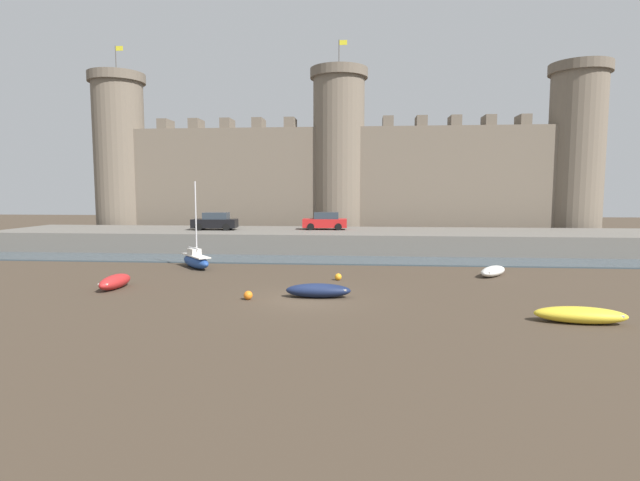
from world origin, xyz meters
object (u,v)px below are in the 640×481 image
rowboat_foreground_left (115,281)px  car_quay_centre_east (215,221)px  mooring_buoy_mid_mud (248,295)px  car_quay_centre_west (325,221)px  mooring_buoy_off_centre (338,277)px  rowboat_near_channel_right (493,271)px  rowboat_foreground_right (580,315)px  rowboat_midflat_centre (318,290)px  sailboat_near_channel_left (196,260)px

rowboat_foreground_left → car_quay_centre_east: car_quay_centre_east is taller
mooring_buoy_mid_mud → car_quay_centre_west: 22.58m
mooring_buoy_off_centre → rowboat_foreground_left: bearing=-163.3°
rowboat_foreground_left → car_quay_centre_west: (10.10, 20.26, 2.13)m
rowboat_near_channel_right → mooring_buoy_mid_mud: bearing=-149.8°
car_quay_centre_east → car_quay_centre_west: size_ratio=1.00×
rowboat_foreground_right → car_quay_centre_east: car_quay_centre_east is taller
car_quay_centre_west → mooring_buoy_mid_mud: bearing=-95.4°
rowboat_midflat_centre → mooring_buoy_off_centre: rowboat_midflat_centre is taller
sailboat_near_channel_left → mooring_buoy_mid_mud: size_ratio=13.57×
mooring_buoy_off_centre → rowboat_near_channel_right: bearing=13.5°
sailboat_near_channel_left → rowboat_near_channel_right: bearing=-4.6°
rowboat_near_channel_right → sailboat_near_channel_left: sailboat_near_channel_left is taller
rowboat_foreground_right → car_quay_centre_east: 33.20m
mooring_buoy_off_centre → car_quay_centre_east: car_quay_centre_east is taller
car_quay_centre_west → car_quay_centre_east: bearing=-172.7°
sailboat_near_channel_left → car_quay_centre_east: size_ratio=1.45×
rowboat_near_channel_right → mooring_buoy_off_centre: 10.00m
sailboat_near_channel_left → rowboat_foreground_right: bearing=-31.8°
mooring_buoy_off_centre → car_quay_centre_west: bearing=97.2°
rowboat_midflat_centre → sailboat_near_channel_left: size_ratio=0.55×
rowboat_foreground_left → rowboat_foreground_right: bearing=-12.9°
sailboat_near_channel_left → mooring_buoy_off_centre: sailboat_near_channel_left is taller
rowboat_foreground_right → car_quay_centre_west: car_quay_centre_west is taller
car_quay_centre_east → mooring_buoy_mid_mud: bearing=-69.1°
rowboat_near_channel_right → rowboat_midflat_centre: (-10.48, -7.28, 0.04)m
sailboat_near_channel_left → rowboat_foreground_right: size_ratio=1.63×
rowboat_foreground_left → mooring_buoy_mid_mud: rowboat_foreground_left is taller
rowboat_foreground_right → mooring_buoy_mid_mud: size_ratio=8.34×
car_quay_centre_east → sailboat_near_channel_left: bearing=-79.9°
rowboat_near_channel_right → sailboat_near_channel_left: bearing=175.4°
rowboat_near_channel_right → mooring_buoy_mid_mud: rowboat_near_channel_right is taller
rowboat_foreground_right → mooring_buoy_off_centre: 13.69m
rowboat_foreground_left → mooring_buoy_mid_mud: 8.28m
mooring_buoy_off_centre → car_quay_centre_east: size_ratio=0.10×
mooring_buoy_off_centre → car_quay_centre_west: 16.89m
rowboat_midflat_centre → sailboat_near_channel_left: 12.97m
car_quay_centre_west → mooring_buoy_off_centre: bearing=-82.8°
mooring_buoy_off_centre → car_quay_centre_east: bearing=128.7°
rowboat_near_channel_right → rowboat_foreground_right: size_ratio=0.80×
mooring_buoy_mid_mud → car_quay_centre_east: (-8.05, 21.06, 2.32)m
rowboat_foreground_left → rowboat_foreground_right: (22.62, -5.20, -0.05)m
rowboat_foreground_left → rowboat_midflat_centre: size_ratio=0.87×
rowboat_foreground_left → rowboat_near_channel_right: bearing=15.3°
rowboat_foreground_left → sailboat_near_channel_left: bearing=75.4°
rowboat_foreground_right → mooring_buoy_mid_mud: 14.95m
rowboat_midflat_centre → car_quay_centre_west: car_quay_centre_west is taller
mooring_buoy_mid_mud → car_quay_centre_west: bearing=84.6°
rowboat_near_channel_right → rowboat_foreground_right: 11.23m
mooring_buoy_off_centre → rowboat_midflat_centre: bearing=-98.7°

